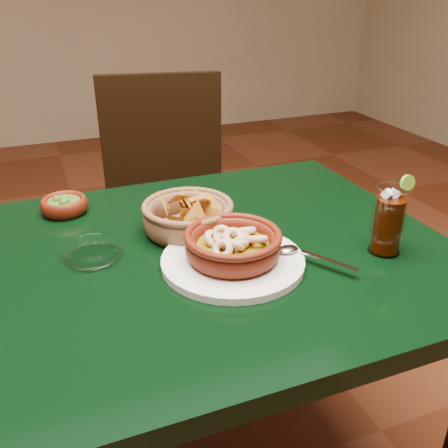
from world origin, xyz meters
name	(u,v)px	position (x,y,z in m)	size (l,w,h in m)	color
dining_table	(157,301)	(0.00, 0.00, 0.65)	(1.20, 0.80, 0.75)	black
dining_chair	(168,207)	(0.22, 0.71, 0.53)	(0.52, 0.52, 0.96)	black
shrimp_plate	(233,249)	(0.14, -0.08, 0.78)	(0.33, 0.27, 0.08)	silver
chip_basket	(188,217)	(0.10, 0.09, 0.79)	(0.23, 0.23, 0.13)	brown
guacamole_ramekin	(64,205)	(-0.14, 0.29, 0.77)	(0.13, 0.13, 0.04)	#4B1207
cola_drink	(389,221)	(0.44, -0.14, 0.82)	(0.14, 0.14, 0.16)	white
glass_ashtray	(92,252)	(-0.11, 0.05, 0.76)	(0.13, 0.13, 0.03)	white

